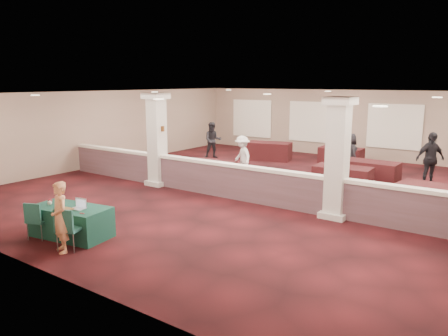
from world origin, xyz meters
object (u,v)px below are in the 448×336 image
Objects in this scene: woman at (60,217)px; far_table_front_right at (436,201)px; far_table_back_left at (269,151)px; attendee_a at (213,140)px; far_table_front_left at (211,170)px; far_table_back_center at (341,156)px; conf_chair_main at (67,226)px; attendee_c at (430,159)px; attendee_b at (242,157)px; far_table_back_right at (371,172)px; near_table at (71,222)px; conf_chair_side at (36,217)px; far_table_front_center at (342,178)px; attendee_d at (350,153)px.

far_table_front_right is (6.01, 7.50, -0.36)m from woman.
attendee_a is at bearing -154.15° from far_table_back_left.
woman reaches higher than far_table_back_left.
far_table_front_left is 0.95× the size of far_table_back_center.
attendee_c is at bearing 43.46° from conf_chair_main.
conf_chair_main is 12.41m from far_table_back_left.
far_table_front_left is 1.29m from attendee_b.
far_table_back_left is at bearing -13.92° from attendee_a.
woman is 0.82× the size of attendee_c.
far_table_back_center is 0.96× the size of far_table_back_right.
conf_chair_main is at bearing -94.97° from far_table_back_center.
far_table_back_left is at bearing 87.19° from near_table.
far_table_front_left is at bearing -180.00° from far_table_front_right.
attendee_a is 0.91× the size of attendee_c.
attendee_c is at bearing -40.23° from attendee_a.
conf_chair_side is 9.65m from far_table_front_center.
conf_chair_main is 0.50× the size of far_table_back_right.
far_table_front_left is 0.86× the size of far_table_back_left.
far_table_front_center is at bearing -35.51° from far_table_back_left.
far_table_front_right is 1.27× the size of attendee_d.
conf_chair_main is 11.94m from attendee_a.
attendee_d reaches higher than far_table_back_center.
conf_chair_main is 10.80m from far_table_back_right.
attendee_c reaches higher than far_table_front_left.
near_table is at bearing -81.63° from far_table_front_left.
attendee_d is at bearing 77.98° from attendee_b.
far_table_front_center is 3.81m from attendee_b.
far_table_front_left is 1.09× the size of attendee_b.
attendee_b is (-0.97, 8.35, 0.23)m from conf_chair_main.
attendee_c is at bearing -9.83° from far_table_back_left.
attendee_b is (-4.27, -1.93, 0.41)m from far_table_back_right.
conf_chair_main is 0.62× the size of woman.
far_table_front_left is 7.72m from attendee_c.
near_table is at bearing 118.78° from conf_chair_main.
far_table_back_center is 3.51m from far_table_back_right.
far_table_back_center is 5.91m from attendee_a.
far_table_back_right reaches higher than far_table_front_center.
conf_chair_main is at bearing -107.75° from far_table_back_right.
conf_chair_main is 11.78m from attendee_d.
attendee_c is at bearing 103.53° from far_table_front_right.
attendee_a reaches higher than far_table_back_center.
far_table_front_right is 1.09× the size of far_table_back_center.
far_table_front_left is 4.61m from attendee_a.
far_table_front_right is 1.17× the size of attendee_a.
attendee_d is at bearing -35.22° from attendee_a.
attendee_d reaches higher than woman.
far_table_front_left is at bearing 72.58° from conf_chair_side.
attendee_c reaches higher than far_table_back_right.
far_table_back_left reaches higher than near_table.
woman is 9.62m from far_table_front_right.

